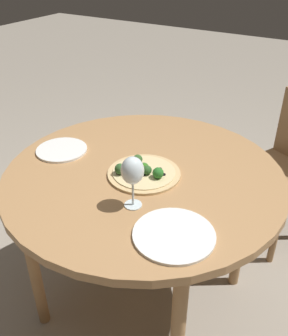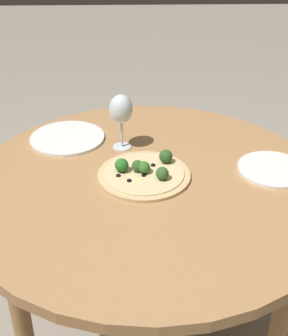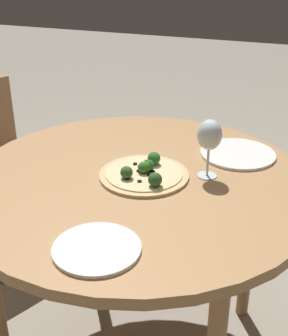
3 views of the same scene
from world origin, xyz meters
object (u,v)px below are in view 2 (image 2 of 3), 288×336
(pizza, at_px, (145,172))
(wine_glass, at_px, (121,110))
(plate_far, at_px, (67,138))
(plate_near, at_px, (273,169))

(pizza, distance_m, wine_glass, 0.23)
(pizza, bearing_deg, plate_far, 46.55)
(plate_near, height_order, plate_far, same)
(pizza, relative_size, wine_glass, 1.49)
(plate_near, relative_size, plate_far, 0.84)
(pizza, relative_size, plate_far, 1.10)
(plate_near, distance_m, plate_far, 0.70)
(pizza, height_order, wine_glass, wine_glass)
(pizza, xyz_separation_m, plate_near, (0.02, -0.40, -0.01))
(pizza, bearing_deg, wine_glass, 21.16)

